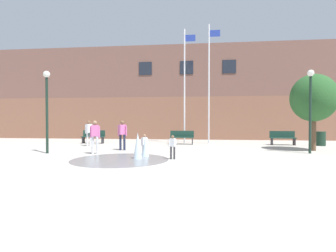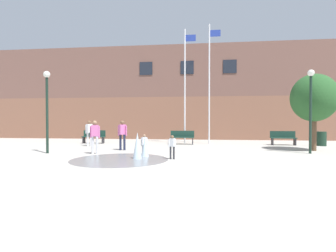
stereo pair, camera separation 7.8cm
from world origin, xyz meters
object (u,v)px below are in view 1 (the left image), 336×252
at_px(park_bench_under_right_flagpole, 182,137).
at_px(adult_watching, 89,131).
at_px(park_bench_left_of_flagpoles, 93,136).
at_px(park_bench_far_right, 283,138).
at_px(street_tree_near_building, 314,98).
at_px(trash_can, 321,139).
at_px(lamp_post_right_lane, 310,99).
at_px(adult_in_red, 122,133).
at_px(child_running, 173,145).
at_px(flagpole_right, 209,81).
at_px(lamp_post_left_lane, 47,100).
at_px(child_in_fountain, 145,143).
at_px(flagpole_left, 185,83).
at_px(teen_by_trashcan, 95,134).

bearing_deg(park_bench_under_right_flagpole, adult_watching, -160.92).
xyz_separation_m(park_bench_left_of_flagpoles, park_bench_under_right_flagpole, (6.22, -0.02, 0.00)).
bearing_deg(park_bench_far_right, park_bench_under_right_flagpole, -178.42).
bearing_deg(street_tree_near_building, trash_can, 60.15).
relative_size(lamp_post_right_lane, street_tree_near_building, 1.00).
xyz_separation_m(park_bench_left_of_flagpoles, street_tree_near_building, (13.36, -3.01, 2.30)).
bearing_deg(adult_in_red, trash_can, 152.32).
bearing_deg(street_tree_near_building, park_bench_far_right, 100.09).
xyz_separation_m(child_running, flagpole_right, (1.82, 7.57, 3.77)).
distance_m(park_bench_left_of_flagpoles, adult_in_red, 5.14).
bearing_deg(lamp_post_right_lane, park_bench_under_right_flagpole, 146.38).
height_order(adult_in_red, child_running, adult_in_red).
height_order(child_running, lamp_post_left_lane, lamp_post_left_lane).
relative_size(child_in_fountain, lamp_post_right_lane, 0.24).
distance_m(park_bench_left_of_flagpoles, lamp_post_right_lane, 13.55).
distance_m(park_bench_far_right, lamp_post_right_lane, 4.96).
distance_m(flagpole_left, lamp_post_left_lane, 9.13).
bearing_deg(trash_can, park_bench_left_of_flagpoles, 179.57).
relative_size(park_bench_under_right_flagpole, adult_in_red, 1.01).
relative_size(adult_watching, child_in_fountain, 1.61).
height_order(park_bench_left_of_flagpoles, lamp_post_left_lane, lamp_post_left_lane).
bearing_deg(lamp_post_right_lane, child_running, -157.80).
bearing_deg(trash_can, teen_by_trashcan, -156.15).
relative_size(trash_can, street_tree_near_building, 0.22).
distance_m(teen_by_trashcan, lamp_post_left_lane, 2.93).
bearing_deg(adult_in_red, flagpole_right, 177.91).
xyz_separation_m(child_in_fountain, street_tree_near_building, (8.42, 3.27, 2.20)).
height_order(adult_watching, lamp_post_left_lane, lamp_post_left_lane).
height_order(park_bench_far_right, adult_in_red, adult_in_red).
relative_size(child_in_fountain, flagpole_left, 0.12).
distance_m(child_running, child_in_fountain, 1.46).
height_order(child_running, street_tree_near_building, street_tree_near_building).
xyz_separation_m(teen_by_trashcan, child_in_fountain, (2.52, -0.60, -0.35)).
height_order(park_bench_under_right_flagpole, teen_by_trashcan, teen_by_trashcan).
height_order(teen_by_trashcan, street_tree_near_building, street_tree_near_building).
height_order(lamp_post_right_lane, trash_can, lamp_post_right_lane).
xyz_separation_m(park_bench_left_of_flagpoles, adult_in_red, (3.25, -3.95, 0.45)).
xyz_separation_m(park_bench_far_right, flagpole_right, (-4.73, 0.48, 3.87)).
distance_m(park_bench_far_right, flagpole_left, 7.43).
height_order(teen_by_trashcan, child_running, teen_by_trashcan).
bearing_deg(street_tree_near_building, flagpole_right, 145.38).
relative_size(adult_in_red, street_tree_near_building, 0.39).
xyz_separation_m(flagpole_right, lamp_post_left_lane, (-8.06, -6.32, -1.75)).
height_order(flagpole_left, lamp_post_right_lane, flagpole_left).
bearing_deg(adult_watching, flagpole_left, 142.98).
distance_m(adult_watching, lamp_post_right_lane, 12.47).
distance_m(park_bench_far_right, child_running, 9.65).
distance_m(park_bench_under_right_flagpole, flagpole_left, 3.79).
bearing_deg(child_in_fountain, park_bench_far_right, 9.09).
relative_size(adult_in_red, teen_by_trashcan, 1.00).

